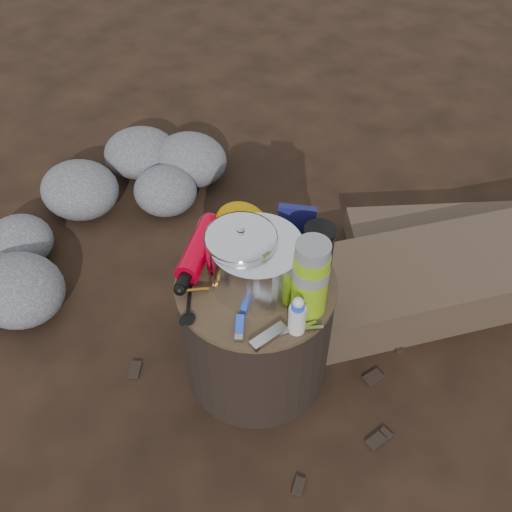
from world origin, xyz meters
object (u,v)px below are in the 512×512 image
Objects in this scene: camping_pot at (241,254)px; thermos at (310,278)px; fuel_bottle at (199,249)px; travel_mug at (318,247)px; stump at (256,328)px.

thermos is at bearing 3.73° from camping_pot.
thermos reaches higher than fuel_bottle.
thermos is 1.80× the size of travel_mug.
stump is at bearing -177.94° from thermos.
camping_pot is at bearing -176.27° from thermos.
travel_mug is (0.09, 0.15, 0.25)m from stump.
fuel_bottle is 1.23× the size of thermos.
stump is 1.93× the size of thermos.
travel_mug is (-0.06, 0.14, -0.05)m from thermos.
thermos is 0.16m from travel_mug.
fuel_bottle reaches higher than stump.
stump is 0.28m from camping_pot.
travel_mug is (0.27, 0.16, 0.03)m from fuel_bottle.
fuel_bottle is at bearing -178.67° from camping_pot.
camping_pot is 0.15m from fuel_bottle.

